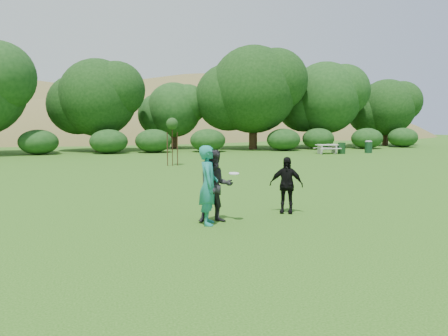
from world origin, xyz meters
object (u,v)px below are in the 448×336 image
(trash_can_near, at_px, (342,148))
(sapling, at_px, (172,125))
(player_grey, at_px, (216,186))
(player_black, at_px, (286,185))
(trash_can_lidded, at_px, (368,146))
(player_teal, at_px, (208,185))
(picnic_table, at_px, (327,147))

(trash_can_near, bearing_deg, sapling, -158.74)
(trash_can_near, xyz_separation_m, sapling, (-14.81, -5.76, 1.97))
(player_grey, distance_m, player_black, 2.33)
(trash_can_near, relative_size, trash_can_lidded, 0.86)
(player_grey, distance_m, trash_can_lidded, 27.88)
(trash_can_near, bearing_deg, trash_can_lidded, 2.79)
(player_teal, distance_m, picnic_table, 26.01)
(trash_can_near, distance_m, picnic_table, 1.17)
(player_teal, xyz_separation_m, player_black, (2.50, 0.75, -0.20))
(picnic_table, relative_size, trash_can_lidded, 1.71)
(player_teal, bearing_deg, picnic_table, -21.43)
(player_teal, bearing_deg, player_black, -58.90)
(player_teal, xyz_separation_m, picnic_table, (15.20, 21.09, -0.50))
(player_grey, distance_m, sapling, 14.93)
(picnic_table, xyz_separation_m, trash_can_lidded, (3.72, -0.21, 0.02))
(trash_can_near, bearing_deg, player_grey, -128.03)
(player_teal, bearing_deg, player_grey, -37.40)
(player_teal, relative_size, sapling, 0.72)
(player_grey, relative_size, trash_can_lidded, 1.82)
(trash_can_near, distance_m, trash_can_lidded, 2.60)
(trash_can_near, relative_size, picnic_table, 0.50)
(player_teal, relative_size, trash_can_lidded, 1.94)
(player_teal, distance_m, player_black, 2.62)
(sapling, bearing_deg, player_black, -86.03)
(player_grey, bearing_deg, sapling, 88.52)
(trash_can_near, distance_m, sapling, 16.02)
(player_teal, distance_m, player_grey, 0.31)
(sapling, relative_size, picnic_table, 1.58)
(player_teal, relative_size, player_grey, 1.07)
(player_grey, bearing_deg, player_teal, -138.33)
(player_grey, xyz_separation_m, sapling, (1.27, 14.80, 1.46))
(player_black, distance_m, picnic_table, 23.98)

